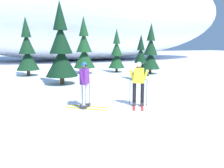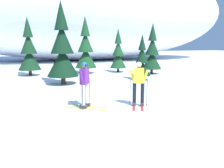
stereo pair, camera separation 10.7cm
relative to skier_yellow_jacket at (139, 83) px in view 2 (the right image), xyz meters
name	(u,v)px [view 2 (the right image)]	position (x,y,z in m)	size (l,w,h in m)	color
ground_plane	(135,109)	(-0.36, -0.43, -0.97)	(120.00, 120.00, 0.00)	white
skier_yellow_jacket	(139,83)	(0.00, 0.00, 0.00)	(1.12, 1.70, 1.83)	red
skier_purple_jacket	(85,84)	(-2.14, 0.45, 0.01)	(1.63, 1.34, 1.85)	gold
pine_tree_far_left	(29,51)	(-4.36, 11.03, 0.97)	(1.79, 1.79, 4.63)	#47301E
pine_tree_left	(62,50)	(-2.31, 6.21, 1.18)	(1.99, 1.99, 5.14)	#47301E
pine_tree_center_left	(86,50)	(0.21, 10.99, 1.06)	(1.87, 1.87, 4.83)	#47301E
pine_tree_center_right	(118,54)	(3.13, 10.84, 0.64)	(1.49, 1.49, 3.85)	#47301E
pine_tree_right	(142,61)	(3.13, 6.08, 0.37)	(1.24, 1.24, 3.20)	#47301E
pine_tree_far_right	(152,53)	(5.42, 8.80, 0.81)	(1.64, 1.64, 4.24)	#47301E
snow_ridge_background	(84,10)	(3.43, 26.43, 6.55)	(47.33, 19.18, 15.02)	white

